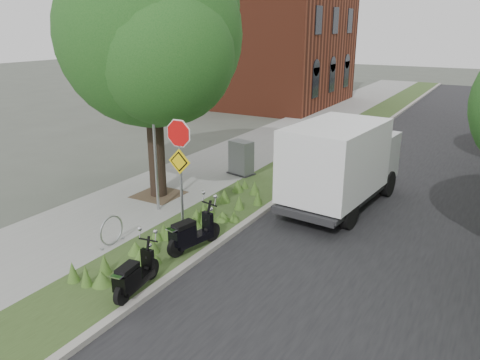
# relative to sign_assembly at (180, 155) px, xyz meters

# --- Properties ---
(ground) EXTENTS (120.00, 120.00, 0.00)m
(ground) POSITION_rel_sign_assembly_xyz_m (1.40, -0.58, -2.33)
(ground) COLOR #4C5147
(ground) RESTS_ON ground
(sidewalk_near) EXTENTS (3.50, 60.00, 0.12)m
(sidewalk_near) POSITION_rel_sign_assembly_xyz_m (-2.85, 9.42, -2.27)
(sidewalk_near) COLOR gray
(sidewalk_near) RESTS_ON ground
(verge) EXTENTS (2.00, 60.00, 0.12)m
(verge) POSITION_rel_sign_assembly_xyz_m (-0.10, 9.42, -2.27)
(verge) COLOR #32461E
(verge) RESTS_ON ground
(kerb_near) EXTENTS (0.20, 60.00, 0.13)m
(kerb_near) POSITION_rel_sign_assembly_xyz_m (0.90, 9.42, -2.26)
(kerb_near) COLOR #9E9991
(kerb_near) RESTS_ON ground
(road) EXTENTS (7.00, 60.00, 0.01)m
(road) POSITION_rel_sign_assembly_xyz_m (4.40, 9.42, -2.32)
(road) COLOR black
(road) RESTS_ON ground
(street_tree_main) EXTENTS (6.21, 5.54, 7.66)m
(street_tree_main) POSITION_rel_sign_assembly_xyz_m (-2.68, 2.28, 2.48)
(street_tree_main) COLOR black
(street_tree_main) RESTS_ON ground
(bare_post) EXTENTS (0.08, 0.08, 4.00)m
(bare_post) POSITION_rel_sign_assembly_xyz_m (-1.80, 1.22, -0.21)
(bare_post) COLOR #A5A8AD
(bare_post) RESTS_ON ground
(bike_hoop) EXTENTS (0.06, 0.78, 0.77)m
(bike_hoop) POSITION_rel_sign_assembly_xyz_m (-1.30, -1.18, -1.83)
(bike_hoop) COLOR #A5A8AD
(bike_hoop) RESTS_ON ground
(sign_assembly) EXTENTS (0.94, 0.08, 3.22)m
(sign_assembly) POSITION_rel_sign_assembly_xyz_m (0.00, 0.00, 0.00)
(sign_assembly) COLOR #A5A8AD
(sign_assembly) RESTS_ON ground
(brick_building) EXTENTS (9.40, 10.40, 8.30)m
(brick_building) POSITION_rel_sign_assembly_xyz_m (-8.10, 21.42, 1.88)
(brick_building) COLOR maroon
(brick_building) RESTS_ON ground
(scooter_near) EXTENTS (0.45, 1.52, 0.72)m
(scooter_near) POSITION_rel_sign_assembly_xyz_m (0.72, -2.67, -1.85)
(scooter_near) COLOR black
(scooter_near) RESTS_ON ground
(scooter_far) EXTENTS (0.57, 1.65, 0.79)m
(scooter_far) POSITION_rel_sign_assembly_xyz_m (0.57, -0.52, -1.82)
(scooter_far) COLOR black
(scooter_far) RESTS_ON ground
(box_truck) EXTENTS (2.43, 5.18, 2.27)m
(box_truck) POSITION_rel_sign_assembly_xyz_m (2.68, 4.40, -0.84)
(box_truck) COLOR #262628
(box_truck) RESTS_ON ground
(utility_cabinet) EXTENTS (1.05, 0.82, 1.23)m
(utility_cabinet) POSITION_rel_sign_assembly_xyz_m (-1.40, 5.48, -1.61)
(utility_cabinet) COLOR #262628
(utility_cabinet) RESTS_ON ground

